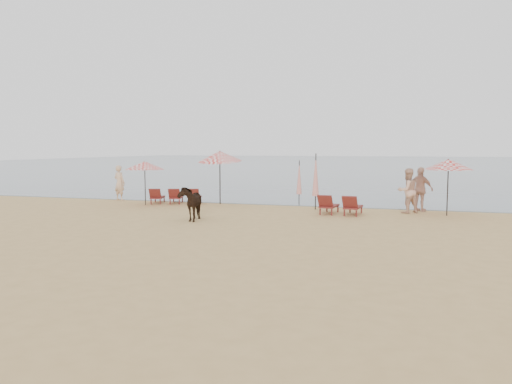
# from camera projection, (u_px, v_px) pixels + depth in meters

# --- Properties ---
(ground) EXTENTS (120.00, 120.00, 0.00)m
(ground) POSITION_uv_depth(u_px,v_px,m) (207.00, 243.00, 14.86)
(ground) COLOR tan
(ground) RESTS_ON ground
(sea) EXTENTS (160.00, 140.00, 0.06)m
(sea) POSITION_uv_depth(u_px,v_px,m) (376.00, 163.00, 91.07)
(sea) COLOR #51606B
(sea) RESTS_ON ground
(lounger_cluster_left) EXTENTS (2.79, 2.12, 0.54)m
(lounger_cluster_left) POSITION_uv_depth(u_px,v_px,m) (176.00, 196.00, 25.23)
(lounger_cluster_left) COLOR maroon
(lounger_cluster_left) RESTS_ON ground
(lounger_cluster_right) EXTENTS (1.77, 1.71, 0.59)m
(lounger_cluster_right) POSITION_uv_depth(u_px,v_px,m) (340.00, 205.00, 21.06)
(lounger_cluster_right) COLOR maroon
(lounger_cluster_right) RESTS_ON ground
(umbrella_open_left_a) EXTENTS (1.91, 1.91, 2.18)m
(umbrella_open_left_a) POSITION_uv_depth(u_px,v_px,m) (145.00, 165.00, 24.60)
(umbrella_open_left_a) COLOR black
(umbrella_open_left_a) RESTS_ON ground
(umbrella_open_left_b) EXTENTS (2.18, 2.22, 2.78)m
(umbrella_open_left_b) POSITION_uv_depth(u_px,v_px,m) (220.00, 156.00, 24.91)
(umbrella_open_left_b) COLOR black
(umbrella_open_left_b) RESTS_ON ground
(umbrella_open_right) EXTENTS (1.95, 1.95, 2.37)m
(umbrella_open_right) POSITION_uv_depth(u_px,v_px,m) (448.00, 164.00, 20.64)
(umbrella_open_right) COLOR black
(umbrella_open_right) RESTS_ON ground
(umbrella_closed_left) EXTENTS (0.31, 0.31, 2.57)m
(umbrella_closed_left) POSITION_uv_depth(u_px,v_px,m) (316.00, 175.00, 22.74)
(umbrella_closed_left) COLOR black
(umbrella_closed_left) RESTS_ON ground
(umbrella_closed_right) EXTENTS (0.27, 0.27, 2.21)m
(umbrella_closed_right) POSITION_uv_depth(u_px,v_px,m) (299.00, 178.00, 24.53)
(umbrella_closed_right) COLOR black
(umbrella_closed_right) RESTS_ON ground
(cow) EXTENTS (1.12, 1.76, 1.38)m
(cow) POSITION_uv_depth(u_px,v_px,m) (191.00, 203.00, 19.46)
(cow) COLOR black
(cow) RESTS_ON ground
(beachgoer_left) EXTENTS (0.77, 0.60, 1.89)m
(beachgoer_left) POSITION_uv_depth(u_px,v_px,m) (119.00, 183.00, 26.83)
(beachgoer_left) COLOR #D4A884
(beachgoer_left) RESTS_ON ground
(beachgoer_right_a) EXTENTS (1.20, 1.15, 1.94)m
(beachgoer_right_a) POSITION_uv_depth(u_px,v_px,m) (407.00, 191.00, 21.58)
(beachgoer_right_a) COLOR #D6A286
(beachgoer_right_a) RESTS_ON ground
(beachgoer_right_b) EXTENTS (1.25, 1.00, 1.98)m
(beachgoer_right_b) POSITION_uv_depth(u_px,v_px,m) (421.00, 189.00, 22.08)
(beachgoer_right_b) COLOR tan
(beachgoer_right_b) RESTS_ON ground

